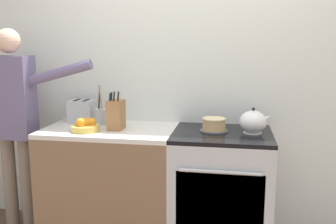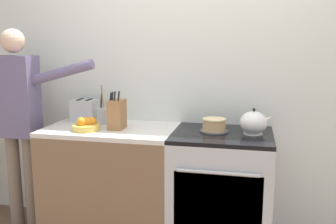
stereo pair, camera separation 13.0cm
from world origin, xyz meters
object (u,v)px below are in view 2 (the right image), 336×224
tea_kettle (254,123)px  utensil_crock (104,115)px  layer_cake (214,126)px  person_baker (19,112)px  knife_block (117,114)px  fruit_bowl (86,125)px  toaster (85,110)px  stove_range (221,192)px

tea_kettle → utensil_crock: 1.23m
layer_cake → tea_kettle: tea_kettle is taller
person_baker → tea_kettle: bearing=-7.5°
knife_block → fruit_bowl: size_ratio=1.42×
tea_kettle → utensil_crock: utensil_crock is taller
tea_kettle → knife_block: (-1.05, -0.06, 0.03)m
knife_block → toaster: 0.44m
knife_block → person_baker: bearing=178.6°
person_baker → layer_cake: bearing=-7.0°
toaster → person_baker: size_ratio=0.13×
tea_kettle → person_baker: 1.92m
fruit_bowl → layer_cake: bearing=9.6°
layer_cake → stove_range: bearing=-27.6°
knife_block → fruit_bowl: knife_block is taller
layer_cake → utensil_crock: 0.93m
layer_cake → toaster: (-1.13, 0.16, 0.05)m
utensil_crock → person_baker: person_baker is taller
stove_range → layer_cake: bearing=152.4°
stove_range → person_baker: size_ratio=0.54×
utensil_crock → toaster: bearing=163.0°
stove_range → fruit_bowl: size_ratio=4.34×
knife_block → person_baker: (-0.88, 0.02, -0.02)m
stove_range → layer_cake: 0.52m
stove_range → toaster: toaster is taller
utensil_crock → person_baker: bearing=-168.6°
stove_range → layer_cake: layer_cake is taller
tea_kettle → person_baker: person_baker is taller
tea_kettle → knife_block: 1.05m
fruit_bowl → person_baker: bearing=169.5°
layer_cake → person_baker: 1.63m
utensil_crock → toaster: (-0.20, 0.06, 0.02)m
layer_cake → tea_kettle: size_ratio=0.89×
knife_block → person_baker: person_baker is taller
layer_cake → toaster: toaster is taller
toaster → layer_cake: bearing=-8.1°
layer_cake → fruit_bowl: bearing=-170.4°
stove_range → layer_cake: (-0.07, 0.03, 0.51)m
toaster → knife_block: bearing=-30.8°
layer_cake → utensil_crock: size_ratio=0.66×
layer_cake → person_baker: person_baker is taller
tea_kettle → toaster: bearing=173.3°
layer_cake → fruit_bowl: (-0.97, -0.16, -0.01)m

